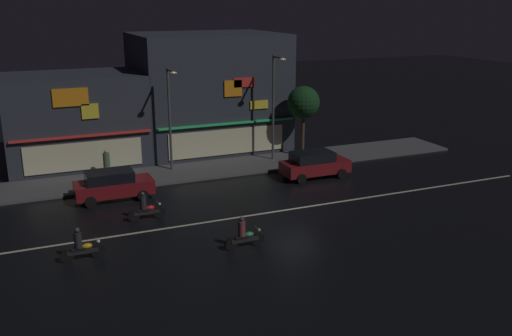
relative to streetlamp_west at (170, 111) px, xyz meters
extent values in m
plane|color=black|center=(4.35, -9.20, -4.07)|extent=(140.00, 140.00, 0.00)
cube|color=beige|center=(4.35, -9.20, -4.07)|extent=(30.64, 0.16, 0.01)
cube|color=#4C4C4F|center=(4.35, -0.55, -4.00)|extent=(32.26, 3.98, 0.14)
cube|color=#2D333D|center=(-5.33, 4.58, -1.01)|extent=(9.08, 6.19, 6.11)
cube|color=red|center=(-5.33, 1.37, -1.47)|extent=(8.62, 0.24, 0.12)
cube|color=yellow|center=(-4.74, 1.43, 0.06)|extent=(1.04, 0.08, 0.94)
cube|color=orange|center=(-5.84, 1.43, 1.00)|extent=(2.13, 0.08, 1.12)
cube|color=beige|center=(-5.33, 1.43, -2.77)|extent=(7.26, 0.06, 1.80)
cube|color=#2D333D|center=(4.35, 5.65, 0.18)|extent=(10.53, 8.33, 8.50)
cube|color=#33E572|center=(4.35, 1.37, -1.47)|extent=(10.01, 0.24, 0.12)
cube|color=yellow|center=(6.75, 1.43, -0.32)|extent=(1.35, 0.08, 0.59)
cube|color=orange|center=(4.81, 1.43, 0.94)|extent=(1.27, 0.08, 1.11)
cube|color=red|center=(5.63, 1.43, 1.31)|extent=(1.53, 0.08, 0.65)
cube|color=beige|center=(4.35, 1.43, -2.77)|extent=(8.43, 0.06, 1.80)
cylinder|color=#47494C|center=(0.00, 0.23, -0.63)|extent=(0.16, 0.16, 6.61)
cube|color=#47494C|center=(0.00, -0.47, 2.57)|extent=(0.10, 1.40, 0.10)
ellipsoid|color=#F9E099|center=(0.00, -1.17, 2.49)|extent=(0.44, 0.32, 0.20)
cylinder|color=#47494C|center=(7.15, -0.07, -0.35)|extent=(0.16, 0.16, 7.17)
cube|color=#47494C|center=(7.15, -0.77, 3.14)|extent=(0.10, 1.40, 0.10)
ellipsoid|color=#F9E099|center=(7.15, -1.47, 3.06)|extent=(0.44, 0.32, 0.20)
cylinder|color=#4C664C|center=(-4.16, 0.10, -3.16)|extent=(0.42, 0.42, 1.55)
sphere|color=tan|center=(-4.16, 0.10, -2.27)|extent=(0.22, 0.22, 0.22)
cylinder|color=#473323|center=(9.48, -0.06, -2.46)|extent=(0.24, 0.24, 2.93)
sphere|color=#143819|center=(9.48, -0.06, -0.09)|extent=(2.27, 2.27, 2.27)
cube|color=maroon|center=(-4.38, -3.86, -3.38)|extent=(4.30, 1.78, 0.76)
cube|color=black|center=(-4.59, -3.86, -2.70)|extent=(2.58, 1.57, 0.60)
cube|color=#F9F2CC|center=(-2.27, -3.26, -3.28)|extent=(0.08, 0.20, 0.12)
cube|color=#F9F2CC|center=(-2.27, -4.47, -3.28)|extent=(0.08, 0.20, 0.12)
cylinder|color=black|center=(-2.96, -2.97, -3.76)|extent=(0.62, 0.20, 0.62)
cylinder|color=black|center=(-2.96, -4.75, -3.76)|extent=(0.62, 0.20, 0.62)
cylinder|color=black|center=(-5.80, -2.97, -3.76)|extent=(0.62, 0.20, 0.62)
cylinder|color=black|center=(-5.80, -4.75, -3.76)|extent=(0.62, 0.20, 0.62)
cube|color=maroon|center=(8.04, -4.57, -3.38)|extent=(4.30, 1.78, 0.76)
cube|color=black|center=(7.82, -4.57, -2.70)|extent=(2.58, 1.57, 0.60)
cube|color=#F9F2CC|center=(10.15, -3.97, -3.28)|extent=(0.08, 0.20, 0.12)
cube|color=#F9F2CC|center=(10.15, -5.18, -3.28)|extent=(0.08, 0.20, 0.12)
cylinder|color=black|center=(9.45, -3.68, -3.76)|extent=(0.62, 0.20, 0.62)
cylinder|color=black|center=(9.45, -5.46, -3.76)|extent=(0.62, 0.20, 0.62)
cylinder|color=black|center=(6.62, -3.68, -3.76)|extent=(0.62, 0.20, 0.62)
cylinder|color=black|center=(6.62, -5.46, -3.76)|extent=(0.62, 0.20, 0.62)
cylinder|color=black|center=(-6.30, -11.25, -3.77)|extent=(0.60, 0.08, 0.60)
cylinder|color=black|center=(-7.60, -11.25, -3.77)|extent=(0.60, 0.10, 0.60)
cube|color=black|center=(-6.95, -11.25, -3.67)|extent=(1.30, 0.14, 0.20)
ellipsoid|color=gold|center=(-6.75, -11.25, -3.45)|extent=(0.44, 0.26, 0.24)
cube|color=black|center=(-7.15, -11.25, -3.52)|extent=(0.56, 0.22, 0.10)
cylinder|color=slate|center=(-6.35, -11.25, -3.22)|extent=(0.03, 0.60, 0.03)
sphere|color=white|center=(-6.26, -11.25, -3.32)|extent=(0.14, 0.14, 0.14)
cylinder|color=#232328|center=(-7.10, -11.25, -3.12)|extent=(0.32, 0.32, 0.70)
sphere|color=#333338|center=(-7.10, -11.25, -2.66)|extent=(0.22, 0.22, 0.22)
cylinder|color=black|center=(-2.75, -7.66, -3.77)|extent=(0.60, 0.08, 0.60)
cylinder|color=black|center=(-4.05, -7.66, -3.77)|extent=(0.60, 0.10, 0.60)
cube|color=black|center=(-3.40, -7.66, -3.67)|extent=(1.30, 0.14, 0.20)
ellipsoid|color=red|center=(-3.20, -7.66, -3.45)|extent=(0.44, 0.26, 0.24)
cube|color=black|center=(-3.60, -7.66, -3.52)|extent=(0.56, 0.22, 0.10)
cylinder|color=slate|center=(-2.80, -7.66, -3.22)|extent=(0.03, 0.60, 0.03)
sphere|color=white|center=(-2.71, -7.66, -3.32)|extent=(0.14, 0.14, 0.14)
cylinder|color=#232328|center=(-3.55, -7.66, -3.12)|extent=(0.32, 0.32, 0.70)
sphere|color=#333338|center=(-3.55, -7.66, -2.66)|extent=(0.22, 0.22, 0.22)
cylinder|color=black|center=(0.59, -12.80, -3.77)|extent=(0.60, 0.08, 0.60)
cylinder|color=black|center=(-0.71, -12.80, -3.77)|extent=(0.60, 0.10, 0.60)
cube|color=black|center=(-0.06, -12.80, -3.67)|extent=(1.30, 0.14, 0.20)
ellipsoid|color=#268C3F|center=(0.14, -12.80, -3.45)|extent=(0.44, 0.26, 0.24)
cube|color=black|center=(-0.26, -12.80, -3.52)|extent=(0.56, 0.22, 0.10)
cylinder|color=slate|center=(0.54, -12.80, -3.22)|extent=(0.03, 0.60, 0.03)
sphere|color=white|center=(0.63, -12.80, -3.32)|extent=(0.14, 0.14, 0.14)
cylinder|color=brown|center=(-0.21, -12.80, -3.12)|extent=(0.32, 0.32, 0.70)
sphere|color=#333338|center=(-0.21, -12.80, -2.66)|extent=(0.22, 0.22, 0.22)
cone|color=orange|center=(7.67, -3.09, -3.80)|extent=(0.36, 0.36, 0.55)
camera|label=1|loc=(-8.74, -34.60, 6.62)|focal=39.58mm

